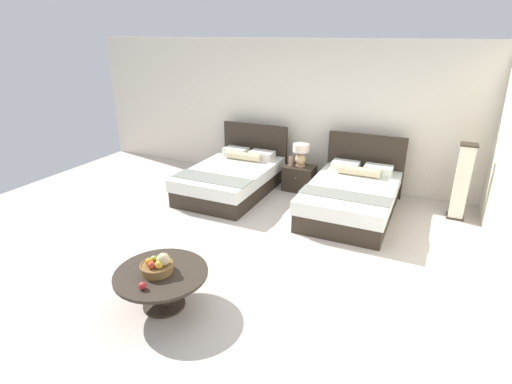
{
  "coord_description": "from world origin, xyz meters",
  "views": [
    {
      "loc": [
        2.18,
        -4.34,
        2.76
      ],
      "look_at": [
        -0.06,
        0.48,
        0.6
      ],
      "focal_mm": 27.84,
      "sensor_mm": 36.0,
      "label": 1
    }
  ],
  "objects_px": {
    "coffee_table": "(162,280)",
    "fruit_bowl": "(158,266)",
    "bed_near_window": "(233,177)",
    "floor_lamp_corner": "(462,182)",
    "table_lamp": "(301,153)",
    "vase": "(291,161)",
    "loose_apple": "(142,286)",
    "bed_near_corner": "(352,196)",
    "nightstand": "(299,178)"
  },
  "relations": [
    {
      "from": "bed_near_window",
      "to": "loose_apple",
      "type": "xyz_separation_m",
      "value": [
        0.9,
        -3.54,
        0.18
      ]
    },
    {
      "from": "bed_near_window",
      "to": "nightstand",
      "type": "bearing_deg",
      "value": 29.35
    },
    {
      "from": "nightstand",
      "to": "coffee_table",
      "type": "relative_size",
      "value": 0.57
    },
    {
      "from": "bed_near_corner",
      "to": "coffee_table",
      "type": "distance_m",
      "value": 3.48
    },
    {
      "from": "table_lamp",
      "to": "floor_lamp_corner",
      "type": "height_order",
      "value": "floor_lamp_corner"
    },
    {
      "from": "coffee_table",
      "to": "fruit_bowl",
      "type": "distance_m",
      "value": 0.17
    },
    {
      "from": "bed_near_corner",
      "to": "table_lamp",
      "type": "xyz_separation_m",
      "value": [
        -1.1,
        0.62,
        0.43
      ]
    },
    {
      "from": "bed_near_window",
      "to": "floor_lamp_corner",
      "type": "height_order",
      "value": "floor_lamp_corner"
    },
    {
      "from": "bed_near_corner",
      "to": "vase",
      "type": "xyz_separation_m",
      "value": [
        -1.27,
        0.56,
        0.26
      ]
    },
    {
      "from": "table_lamp",
      "to": "fruit_bowl",
      "type": "bearing_deg",
      "value": -93.34
    },
    {
      "from": "table_lamp",
      "to": "fruit_bowl",
      "type": "distance_m",
      "value": 3.88
    },
    {
      "from": "nightstand",
      "to": "coffee_table",
      "type": "height_order",
      "value": "nightstand"
    },
    {
      "from": "nightstand",
      "to": "fruit_bowl",
      "type": "relative_size",
      "value": 1.61
    },
    {
      "from": "table_lamp",
      "to": "bed_near_window",
      "type": "bearing_deg",
      "value": -149.84
    },
    {
      "from": "bed_near_corner",
      "to": "nightstand",
      "type": "distance_m",
      "value": 1.26
    },
    {
      "from": "nightstand",
      "to": "fruit_bowl",
      "type": "distance_m",
      "value": 3.86
    },
    {
      "from": "vase",
      "to": "coffee_table",
      "type": "height_order",
      "value": "vase"
    },
    {
      "from": "bed_near_corner",
      "to": "loose_apple",
      "type": "relative_size",
      "value": 28.2
    },
    {
      "from": "bed_near_window",
      "to": "bed_near_corner",
      "type": "bearing_deg",
      "value": -0.02
    },
    {
      "from": "bed_near_corner",
      "to": "table_lamp",
      "type": "relative_size",
      "value": 4.96
    },
    {
      "from": "nightstand",
      "to": "vase",
      "type": "distance_m",
      "value": 0.36
    },
    {
      "from": "bed_near_corner",
      "to": "fruit_bowl",
      "type": "height_order",
      "value": "bed_near_corner"
    },
    {
      "from": "fruit_bowl",
      "to": "loose_apple",
      "type": "distance_m",
      "value": 0.31
    },
    {
      "from": "vase",
      "to": "floor_lamp_corner",
      "type": "xyz_separation_m",
      "value": [
        2.82,
        -0.04,
        0.06
      ]
    },
    {
      "from": "bed_near_corner",
      "to": "fruit_bowl",
      "type": "bearing_deg",
      "value": -112.28
    },
    {
      "from": "table_lamp",
      "to": "coffee_table",
      "type": "xyz_separation_m",
      "value": [
        -0.2,
        -3.85,
        -0.39
      ]
    },
    {
      "from": "fruit_bowl",
      "to": "floor_lamp_corner",
      "type": "distance_m",
      "value": 4.74
    },
    {
      "from": "bed_near_corner",
      "to": "table_lamp",
      "type": "bearing_deg",
      "value": 150.44
    },
    {
      "from": "table_lamp",
      "to": "fruit_bowl",
      "type": "height_order",
      "value": "table_lamp"
    },
    {
      "from": "bed_near_window",
      "to": "vase",
      "type": "bearing_deg",
      "value": 31.87
    },
    {
      "from": "table_lamp",
      "to": "coffee_table",
      "type": "height_order",
      "value": "table_lamp"
    },
    {
      "from": "coffee_table",
      "to": "loose_apple",
      "type": "height_order",
      "value": "loose_apple"
    },
    {
      "from": "table_lamp",
      "to": "vase",
      "type": "xyz_separation_m",
      "value": [
        -0.17,
        -0.06,
        -0.17
      ]
    },
    {
      "from": "vase",
      "to": "coffee_table",
      "type": "xyz_separation_m",
      "value": [
        -0.03,
        -3.79,
        -0.22
      ]
    },
    {
      "from": "bed_near_window",
      "to": "coffee_table",
      "type": "height_order",
      "value": "bed_near_window"
    },
    {
      "from": "table_lamp",
      "to": "floor_lamp_corner",
      "type": "relative_size",
      "value": 0.34
    },
    {
      "from": "bed_near_corner",
      "to": "floor_lamp_corner",
      "type": "height_order",
      "value": "floor_lamp_corner"
    },
    {
      "from": "bed_near_window",
      "to": "fruit_bowl",
      "type": "bearing_deg",
      "value": -75.33
    },
    {
      "from": "fruit_bowl",
      "to": "floor_lamp_corner",
      "type": "height_order",
      "value": "floor_lamp_corner"
    },
    {
      "from": "bed_near_window",
      "to": "nightstand",
      "type": "distance_m",
      "value": 1.23
    },
    {
      "from": "bed_near_corner",
      "to": "fruit_bowl",
      "type": "distance_m",
      "value": 3.51
    },
    {
      "from": "floor_lamp_corner",
      "to": "table_lamp",
      "type": "bearing_deg",
      "value": 177.85
    },
    {
      "from": "vase",
      "to": "fruit_bowl",
      "type": "bearing_deg",
      "value": -90.88
    },
    {
      "from": "floor_lamp_corner",
      "to": "coffee_table",
      "type": "bearing_deg",
      "value": -127.21
    },
    {
      "from": "vase",
      "to": "coffee_table",
      "type": "distance_m",
      "value": 3.8
    },
    {
      "from": "table_lamp",
      "to": "loose_apple",
      "type": "height_order",
      "value": "table_lamp"
    },
    {
      "from": "bed_near_window",
      "to": "coffee_table",
      "type": "relative_size",
      "value": 2.13
    },
    {
      "from": "nightstand",
      "to": "table_lamp",
      "type": "relative_size",
      "value": 1.34
    },
    {
      "from": "nightstand",
      "to": "table_lamp",
      "type": "xyz_separation_m",
      "value": [
        -0.0,
        0.02,
        0.48
      ]
    },
    {
      "from": "loose_apple",
      "to": "table_lamp",
      "type": "bearing_deg",
      "value": 87.59
    }
  ]
}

